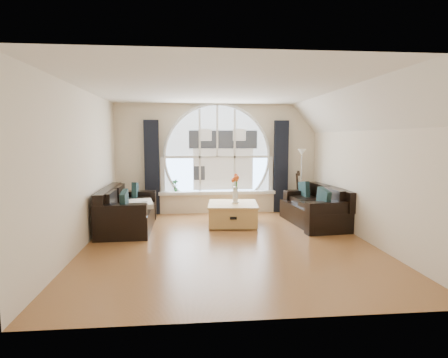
# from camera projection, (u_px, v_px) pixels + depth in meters

# --- Properties ---
(ground) EXTENTS (5.00, 5.50, 0.01)m
(ground) POSITION_uv_depth(u_px,v_px,m) (229.00, 243.00, 6.42)
(ground) COLOR brown
(ground) RESTS_ON ground
(ceiling) EXTENTS (5.00, 5.50, 0.01)m
(ceiling) POSITION_uv_depth(u_px,v_px,m) (229.00, 89.00, 6.11)
(ceiling) COLOR silver
(ceiling) RESTS_ON ground
(wall_back) EXTENTS (5.00, 0.01, 2.70)m
(wall_back) POSITION_uv_depth(u_px,v_px,m) (217.00, 159.00, 8.99)
(wall_back) COLOR beige
(wall_back) RESTS_ON ground
(wall_front) EXTENTS (5.00, 0.01, 2.70)m
(wall_front) POSITION_uv_depth(u_px,v_px,m) (258.00, 190.00, 3.55)
(wall_front) COLOR beige
(wall_front) RESTS_ON ground
(wall_left) EXTENTS (0.01, 5.50, 2.70)m
(wall_left) POSITION_uv_depth(u_px,v_px,m) (81.00, 169.00, 6.03)
(wall_left) COLOR beige
(wall_left) RESTS_ON ground
(wall_right) EXTENTS (0.01, 5.50, 2.70)m
(wall_right) POSITION_uv_depth(u_px,v_px,m) (366.00, 167.00, 6.50)
(wall_right) COLOR beige
(wall_right) RESTS_ON ground
(attic_slope) EXTENTS (0.92, 5.50, 0.72)m
(attic_slope) POSITION_uv_depth(u_px,v_px,m) (352.00, 110.00, 6.36)
(attic_slope) COLOR silver
(attic_slope) RESTS_ON ground
(arched_window) EXTENTS (2.60, 0.06, 2.15)m
(arched_window) POSITION_uv_depth(u_px,v_px,m) (217.00, 148.00, 8.93)
(arched_window) COLOR silver
(arched_window) RESTS_ON wall_back
(window_sill) EXTENTS (2.90, 0.22, 0.08)m
(window_sill) POSITION_uv_depth(u_px,v_px,m) (217.00, 193.00, 8.98)
(window_sill) COLOR white
(window_sill) RESTS_ON wall_back
(window_frame) EXTENTS (2.76, 0.08, 2.15)m
(window_frame) POSITION_uv_depth(u_px,v_px,m) (217.00, 148.00, 8.90)
(window_frame) COLOR white
(window_frame) RESTS_ON wall_back
(neighbor_house) EXTENTS (1.70, 0.02, 1.50)m
(neighbor_house) POSITION_uv_depth(u_px,v_px,m) (223.00, 153.00, 8.94)
(neighbor_house) COLOR silver
(neighbor_house) RESTS_ON wall_back
(curtain_left) EXTENTS (0.35, 0.12, 2.30)m
(curtain_left) POSITION_uv_depth(u_px,v_px,m) (152.00, 168.00, 8.74)
(curtain_left) COLOR black
(curtain_left) RESTS_ON ground
(curtain_right) EXTENTS (0.35, 0.12, 2.30)m
(curtain_right) POSITION_uv_depth(u_px,v_px,m) (281.00, 167.00, 9.04)
(curtain_right) COLOR black
(curtain_right) RESTS_ON ground
(sofa_left) EXTENTS (1.00, 1.95, 0.86)m
(sofa_left) POSITION_uv_depth(u_px,v_px,m) (128.00, 210.00, 7.39)
(sofa_left) COLOR black
(sofa_left) RESTS_ON ground
(sofa_right) EXTENTS (1.12, 1.93, 0.82)m
(sofa_right) POSITION_uv_depth(u_px,v_px,m) (315.00, 206.00, 7.79)
(sofa_right) COLOR black
(sofa_right) RESTS_ON ground
(coffee_chest) EXTENTS (1.14, 1.14, 0.51)m
(coffee_chest) POSITION_uv_depth(u_px,v_px,m) (233.00, 213.00, 7.76)
(coffee_chest) COLOR tan
(coffee_chest) RESTS_ON ground
(throw_blanket) EXTENTS (0.65, 0.65, 0.10)m
(throw_blanket) POSITION_uv_depth(u_px,v_px,m) (139.00, 204.00, 7.48)
(throw_blanket) COLOR silver
(throw_blanket) RESTS_ON sofa_left
(vase_flowers) EXTENTS (0.24, 0.24, 0.70)m
(vase_flowers) POSITION_uv_depth(u_px,v_px,m) (235.00, 185.00, 7.75)
(vase_flowers) COLOR white
(vase_flowers) RESTS_ON coffee_chest
(floor_lamp) EXTENTS (0.24, 0.24, 1.60)m
(floor_lamp) POSITION_uv_depth(u_px,v_px,m) (301.00, 182.00, 8.85)
(floor_lamp) COLOR #B2B2B2
(floor_lamp) RESTS_ON ground
(guitar) EXTENTS (0.39, 0.29, 1.06)m
(guitar) POSITION_uv_depth(u_px,v_px,m) (297.00, 192.00, 9.02)
(guitar) COLOR olive
(guitar) RESTS_ON ground
(potted_plant) EXTENTS (0.19, 0.16, 0.30)m
(potted_plant) POSITION_uv_depth(u_px,v_px,m) (175.00, 185.00, 8.86)
(potted_plant) COLOR #1E6023
(potted_plant) RESTS_ON window_sill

